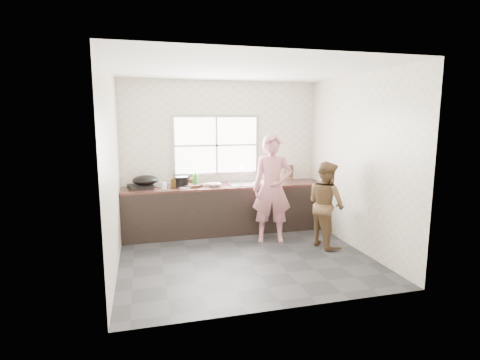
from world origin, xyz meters
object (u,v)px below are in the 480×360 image
object	(u,v)px
pot_lid_right	(159,185)
bottle_brown_short	(193,179)
burner	(141,186)
dish_rack	(281,172)
bowl_crabs	(263,184)
bottle_green	(195,178)
cutting_board	(192,185)
plate_food	(185,188)
wok	(145,180)
person_side	(326,204)
bowl_held	(257,183)
glass_jar	(164,186)
bowl_mince	(214,185)
pot_lid_left	(162,186)
bottle_brown_tall	(174,182)
black_pot	(181,182)
woman	(272,192)

from	to	relation	value
pot_lid_right	bottle_brown_short	bearing A→B (deg)	0.00
burner	dish_rack	world-z (taller)	dish_rack
bowl_crabs	bottle_green	distance (m)	1.20
cutting_board	pot_lid_right	distance (m)	0.59
plate_food	wok	bearing A→B (deg)	168.88
person_side	wok	size ratio (longest dim) A/B	3.18
bowl_held	glass_jar	distance (m)	1.63
bowl_mince	bowl_crabs	distance (m)	0.86
bowl_held	dish_rack	bearing A→B (deg)	28.25
bowl_crabs	pot_lid_right	xyz separation A→B (m)	(-1.79, 0.44, -0.02)
pot_lid_left	bowl_mince	bearing A→B (deg)	-14.49
pot_lid_right	person_side	bearing A→B (deg)	-28.46
bottle_brown_short	pot_lid_right	xyz separation A→B (m)	(-0.61, 0.00, -0.08)
bottle_brown_tall	person_side	bearing A→B (deg)	-26.94
black_pot	bottle_brown_tall	world-z (taller)	bottle_brown_tall
woman	black_pot	world-z (taller)	woman
bowl_crabs	bowl_held	world-z (taller)	bowl_crabs
bowl_held	woman	bearing A→B (deg)	-82.06
bowl_mince	glass_jar	distance (m)	0.86
bottle_brown_tall	pot_lid_right	xyz separation A→B (m)	(-0.26, 0.22, -0.09)
person_side	dish_rack	distance (m)	1.44
bowl_crabs	pot_lid_right	distance (m)	1.84
bottle_green	bowl_crabs	bearing A→B (deg)	-13.27
black_pot	bowl_mince	bearing A→B (deg)	-13.16
plate_food	burner	size ratio (longest dim) A/B	0.51
bottle_brown_short	burner	distance (m)	0.93
wok	cutting_board	bearing A→B (deg)	-0.38
burner	bowl_crabs	bearing A→B (deg)	-7.89
woman	glass_jar	distance (m)	1.81
bottle_brown_short	pot_lid_left	bearing A→B (deg)	-170.65
glass_jar	pot_lid_left	xyz separation A→B (m)	(-0.02, 0.25, -0.05)
burner	bowl_held	bearing A→B (deg)	-4.62
wok	pot_lid_right	xyz separation A→B (m)	(0.23, 0.20, -0.14)
bowl_mince	pot_lid_right	distance (m)	0.99
person_side	bottle_brown_tall	distance (m)	2.57
glass_jar	wok	size ratio (longest dim) A/B	0.25
woman	glass_jar	size ratio (longest dim) A/B	15.11
bottle_brown_short	cutting_board	bearing A→B (deg)	-104.19
woman	bottle_brown_short	xyz separation A→B (m)	(-1.18, 0.91, 0.12)
bowl_crabs	black_pot	xyz separation A→B (m)	(-1.41, 0.25, 0.06)
black_pot	dish_rack	world-z (taller)	dish_rack
bowl_held	bottle_brown_tall	size ratio (longest dim) A/B	0.93
person_side	bowl_held	world-z (taller)	person_side
plate_food	cutting_board	bearing A→B (deg)	44.75
woman	bottle_green	distance (m)	1.39
pot_lid_right	bowl_held	bearing A→B (deg)	-10.37
dish_rack	bottle_green	bearing A→B (deg)	-164.90
black_pot	bottle_brown_short	world-z (taller)	bottle_brown_short
bottle_brown_short	wok	world-z (taller)	wok
bowl_mince	woman	bearing A→B (deg)	-34.86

